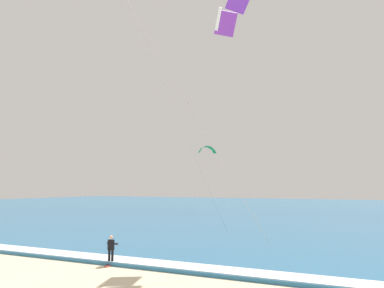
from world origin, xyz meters
TOP-DOWN VIEW (x-y plane):
  - sea at (0.00, 71.42)m, footprint 200.00×120.00m
  - surf_foam at (0.00, 12.42)m, footprint 200.00×1.75m
  - surfboard at (1.85, 11.65)m, footprint 0.69×1.46m
  - kitesurfer at (1.85, 11.66)m, footprint 0.58×0.58m
  - kite_distant at (-12.42, 56.16)m, footprint 2.29×3.51m

SIDE VIEW (x-z plane):
  - surfboard at x=1.85m, z-range -0.02..0.07m
  - sea at x=0.00m, z-range 0.00..0.20m
  - surf_foam at x=0.00m, z-range 0.20..0.24m
  - kitesurfer at x=1.85m, z-range 0.10..1.79m
  - kite_distant at x=-12.42m, z-range 10.44..11.78m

